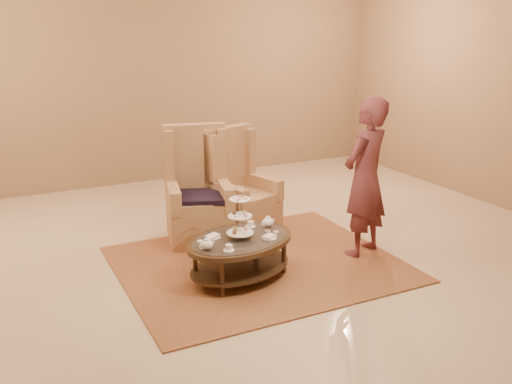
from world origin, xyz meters
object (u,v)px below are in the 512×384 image
armchair_right (238,197)px  person (365,178)px  tea_table (240,246)px  armchair_left (198,201)px

armchair_right → person: size_ratio=0.73×
tea_table → person: (1.51, -0.01, 0.53)m
armchair_left → tea_table: bearing=-78.4°
armchair_right → person: person is taller
tea_table → armchair_left: size_ratio=1.01×
person → armchair_left: bearing=-62.9°
armchair_left → armchair_right: 0.53m
person → armchair_right: bearing=-75.8°
armchair_left → armchair_right: armchair_left is taller
person → tea_table: bearing=-22.2°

